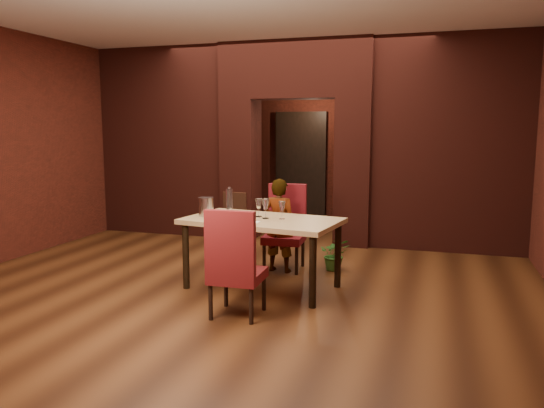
{
  "coord_description": "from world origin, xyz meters",
  "views": [
    {
      "loc": [
        2.2,
        -6.32,
        1.84
      ],
      "look_at": [
        0.22,
        0.0,
        0.89
      ],
      "focal_mm": 35.0,
      "sensor_mm": 36.0,
      "label": 1
    }
  ],
  "objects_px": {
    "dining_table": "(262,253)",
    "wine_glass_b": "(266,209)",
    "wine_bucket": "(206,207)",
    "water_bottle": "(229,200)",
    "chair_far": "(284,228)",
    "potted_plant": "(335,254)",
    "chair_near": "(238,262)",
    "person_seated": "(279,225)",
    "wine_glass_a": "(259,208)",
    "wine_glass_c": "(282,210)"
  },
  "relations": [
    {
      "from": "person_seated",
      "to": "wine_bucket",
      "type": "relative_size",
      "value": 5.51
    },
    {
      "from": "wine_bucket",
      "to": "chair_near",
      "type": "bearing_deg",
      "value": -51.01
    },
    {
      "from": "dining_table",
      "to": "potted_plant",
      "type": "relative_size",
      "value": 4.09
    },
    {
      "from": "chair_near",
      "to": "water_bottle",
      "type": "xyz_separation_m",
      "value": [
        -0.54,
        1.15,
        0.44
      ]
    },
    {
      "from": "person_seated",
      "to": "wine_bucket",
      "type": "height_order",
      "value": "person_seated"
    },
    {
      "from": "dining_table",
      "to": "wine_glass_a",
      "type": "distance_m",
      "value": 0.53
    },
    {
      "from": "chair_far",
      "to": "wine_glass_b",
      "type": "height_order",
      "value": "chair_far"
    },
    {
      "from": "chair_near",
      "to": "wine_glass_c",
      "type": "height_order",
      "value": "chair_near"
    },
    {
      "from": "water_bottle",
      "to": "potted_plant",
      "type": "relative_size",
      "value": 0.76
    },
    {
      "from": "wine_glass_b",
      "to": "wine_glass_c",
      "type": "bearing_deg",
      "value": 6.76
    },
    {
      "from": "chair_far",
      "to": "wine_glass_b",
      "type": "relative_size",
      "value": 4.87
    },
    {
      "from": "dining_table",
      "to": "wine_bucket",
      "type": "height_order",
      "value": "wine_bucket"
    },
    {
      "from": "wine_glass_b",
      "to": "wine_bucket",
      "type": "distance_m",
      "value": 0.73
    },
    {
      "from": "chair_far",
      "to": "wine_glass_b",
      "type": "bearing_deg",
      "value": -92.08
    },
    {
      "from": "dining_table",
      "to": "chair_far",
      "type": "bearing_deg",
      "value": 96.86
    },
    {
      "from": "chair_near",
      "to": "wine_glass_b",
      "type": "height_order",
      "value": "chair_near"
    },
    {
      "from": "wine_glass_b",
      "to": "wine_bucket",
      "type": "bearing_deg",
      "value": -177.75
    },
    {
      "from": "chair_far",
      "to": "potted_plant",
      "type": "distance_m",
      "value": 0.75
    },
    {
      "from": "wine_glass_a",
      "to": "wine_bucket",
      "type": "bearing_deg",
      "value": -168.79
    },
    {
      "from": "wine_glass_c",
      "to": "water_bottle",
      "type": "distance_m",
      "value": 0.74
    },
    {
      "from": "dining_table",
      "to": "water_bottle",
      "type": "height_order",
      "value": "water_bottle"
    },
    {
      "from": "dining_table",
      "to": "wine_bucket",
      "type": "bearing_deg",
      "value": -170.57
    },
    {
      "from": "dining_table",
      "to": "chair_near",
      "type": "xyz_separation_m",
      "value": [
        0.06,
        -0.94,
        0.13
      ]
    },
    {
      "from": "dining_table",
      "to": "wine_glass_a",
      "type": "height_order",
      "value": "wine_glass_a"
    },
    {
      "from": "dining_table",
      "to": "potted_plant",
      "type": "xyz_separation_m",
      "value": [
        0.66,
        1.01,
        -0.19
      ]
    },
    {
      "from": "wine_glass_b",
      "to": "wine_glass_c",
      "type": "xyz_separation_m",
      "value": [
        0.19,
        0.02,
        -0.01
      ]
    },
    {
      "from": "dining_table",
      "to": "wine_bucket",
      "type": "xyz_separation_m",
      "value": [
        -0.69,
        -0.01,
        0.52
      ]
    },
    {
      "from": "dining_table",
      "to": "wine_glass_b",
      "type": "distance_m",
      "value": 0.52
    },
    {
      "from": "chair_near",
      "to": "person_seated",
      "type": "xyz_separation_m",
      "value": [
        -0.07,
        1.68,
        0.06
      ]
    },
    {
      "from": "dining_table",
      "to": "water_bottle",
      "type": "xyz_separation_m",
      "value": [
        -0.49,
        0.21,
        0.57
      ]
    },
    {
      "from": "wine_glass_b",
      "to": "wine_glass_c",
      "type": "relative_size",
      "value": 1.12
    },
    {
      "from": "wine_bucket",
      "to": "potted_plant",
      "type": "height_order",
      "value": "wine_bucket"
    },
    {
      "from": "water_bottle",
      "to": "potted_plant",
      "type": "distance_m",
      "value": 1.59
    },
    {
      "from": "wine_glass_b",
      "to": "person_seated",
      "type": "bearing_deg",
      "value": 93.93
    },
    {
      "from": "person_seated",
      "to": "wine_glass_a",
      "type": "distance_m",
      "value": 0.71
    },
    {
      "from": "wine_glass_b",
      "to": "potted_plant",
      "type": "xyz_separation_m",
      "value": [
        0.62,
        1.0,
        -0.72
      ]
    },
    {
      "from": "person_seated",
      "to": "wine_glass_c",
      "type": "distance_m",
      "value": 0.81
    },
    {
      "from": "chair_near",
      "to": "wine_glass_b",
      "type": "bearing_deg",
      "value": -89.96
    },
    {
      "from": "chair_near",
      "to": "wine_glass_c",
      "type": "relative_size",
      "value": 5.31
    },
    {
      "from": "wine_glass_c",
      "to": "wine_bucket",
      "type": "xyz_separation_m",
      "value": [
        -0.92,
        -0.05,
        0.01
      ]
    },
    {
      "from": "chair_far",
      "to": "wine_glass_a",
      "type": "relative_size",
      "value": 5.22
    },
    {
      "from": "chair_near",
      "to": "potted_plant",
      "type": "bearing_deg",
      "value": -108.44
    },
    {
      "from": "dining_table",
      "to": "wine_glass_b",
      "type": "relative_size",
      "value": 7.63
    },
    {
      "from": "chair_near",
      "to": "wine_glass_a",
      "type": "xyz_separation_m",
      "value": [
        -0.14,
        1.05,
        0.38
      ]
    },
    {
      "from": "person_seated",
      "to": "wine_glass_c",
      "type": "height_order",
      "value": "person_seated"
    },
    {
      "from": "chair_far",
      "to": "potted_plant",
      "type": "xyz_separation_m",
      "value": [
        0.64,
        0.17,
        -0.34
      ]
    },
    {
      "from": "chair_far",
      "to": "person_seated",
      "type": "height_order",
      "value": "person_seated"
    },
    {
      "from": "wine_glass_a",
      "to": "wine_glass_c",
      "type": "distance_m",
      "value": 0.31
    },
    {
      "from": "person_seated",
      "to": "potted_plant",
      "type": "height_order",
      "value": "person_seated"
    },
    {
      "from": "wine_bucket",
      "to": "water_bottle",
      "type": "xyz_separation_m",
      "value": [
        0.2,
        0.23,
        0.05
      ]
    }
  ]
}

